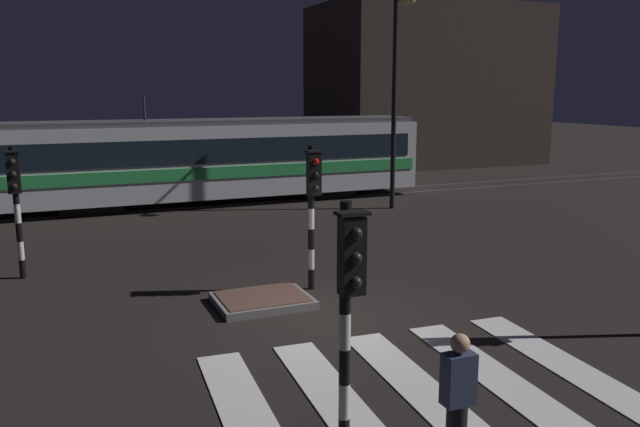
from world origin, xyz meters
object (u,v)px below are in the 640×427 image
Objects in this scene: tram at (213,159)px; street_lamp_trackside_right at (398,77)px; traffic_light_median_centre at (313,196)px; traffic_light_corner_far_left at (15,193)px; traffic_light_kerb_mid_left at (349,293)px; pedestrian_waiting_at_kerb at (457,404)px.

street_lamp_trackside_right is at bearing -33.10° from tram.
traffic_light_median_centre is at bearing -129.54° from street_lamp_trackside_right.
traffic_light_kerb_mid_left is at bearing -68.01° from traffic_light_corner_far_left.
tram is at bearing 146.90° from street_lamp_trackside_right.
traffic_light_corner_far_left is at bearing 114.90° from pedestrian_waiting_at_kerb.
pedestrian_waiting_at_kerb is at bearing -65.10° from traffic_light_corner_far_left.
traffic_light_kerb_mid_left is 0.98× the size of traffic_light_median_centre.
traffic_light_kerb_mid_left is 18.10m from tram.
street_lamp_trackside_right reaches higher than traffic_light_kerb_mid_left.
traffic_light_corner_far_left is 0.41× the size of street_lamp_trackside_right.
tram is (0.61, 11.70, -0.35)m from traffic_light_median_centre.
street_lamp_trackside_right reaches higher than traffic_light_median_centre.
tram reaches higher than pedestrian_waiting_at_kerb.
traffic_light_corner_far_left is 10.59m from tram.
traffic_light_kerb_mid_left is 6.53m from traffic_light_median_centre.
tram is (2.68, 17.90, -0.30)m from traffic_light_kerb_mid_left.
traffic_light_corner_far_left is 1.81× the size of pedestrian_waiting_at_kerb.
traffic_light_median_centre is at bearing 81.08° from pedestrian_waiting_at_kerb.
traffic_light_corner_far_left is 0.18× the size of tram.
traffic_light_median_centre is 0.42× the size of street_lamp_trackside_right.
tram is 18.83m from pedestrian_waiting_at_kerb.
tram is at bearing 81.49° from traffic_light_kerb_mid_left.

